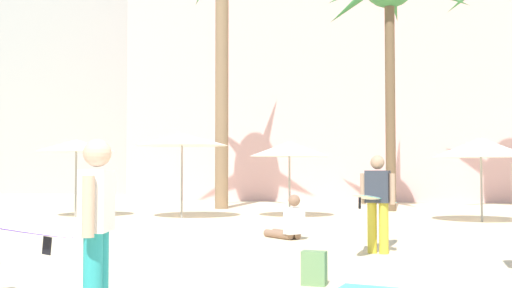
{
  "coord_description": "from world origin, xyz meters",
  "views": [
    {
      "loc": [
        0.69,
        -4.96,
        1.44
      ],
      "look_at": [
        -0.97,
        5.77,
        1.87
      ],
      "focal_mm": 43.39,
      "sensor_mm": 36.0,
      "label": 1
    }
  ],
  "objects_px": {
    "person_near_left": "(289,223)",
    "cafe_umbrella_0": "(481,147)",
    "cafe_umbrella_4": "(182,139)",
    "backpack": "(314,269)",
    "person_mid_center": "(97,228)",
    "cafe_umbrella_3": "(289,149)",
    "person_near_right": "(377,199)",
    "cafe_umbrella_1": "(76,146)"
  },
  "relations": [
    {
      "from": "cafe_umbrella_3",
      "to": "person_near_left",
      "type": "relative_size",
      "value": 2.6
    },
    {
      "from": "cafe_umbrella_4",
      "to": "backpack",
      "type": "height_order",
      "value": "cafe_umbrella_4"
    },
    {
      "from": "backpack",
      "to": "cafe_umbrella_4",
      "type": "bearing_deg",
      "value": 33.49
    },
    {
      "from": "cafe_umbrella_1",
      "to": "person_near_left",
      "type": "height_order",
      "value": "cafe_umbrella_1"
    },
    {
      "from": "backpack",
      "to": "person_near_left",
      "type": "height_order",
      "value": "person_near_left"
    },
    {
      "from": "backpack",
      "to": "person_mid_center",
      "type": "relative_size",
      "value": 0.25
    },
    {
      "from": "person_near_right",
      "to": "person_mid_center",
      "type": "xyz_separation_m",
      "value": [
        -2.59,
        -5.84,
        0.02
      ]
    },
    {
      "from": "cafe_umbrella_4",
      "to": "backpack",
      "type": "distance_m",
      "value": 10.96
    },
    {
      "from": "cafe_umbrella_3",
      "to": "cafe_umbrella_0",
      "type": "bearing_deg",
      "value": -9.81
    },
    {
      "from": "cafe_umbrella_0",
      "to": "cafe_umbrella_4",
      "type": "distance_m",
      "value": 8.37
    },
    {
      "from": "cafe_umbrella_0",
      "to": "person_near_right",
      "type": "distance_m",
      "value": 7.32
    },
    {
      "from": "person_near_right",
      "to": "person_mid_center",
      "type": "height_order",
      "value": "person_mid_center"
    },
    {
      "from": "person_near_left",
      "to": "person_near_right",
      "type": "bearing_deg",
      "value": 179.07
    },
    {
      "from": "backpack",
      "to": "person_near_left",
      "type": "distance_m",
      "value": 4.98
    },
    {
      "from": "cafe_umbrella_0",
      "to": "person_near_left",
      "type": "relative_size",
      "value": 2.79
    },
    {
      "from": "backpack",
      "to": "person_mid_center",
      "type": "bearing_deg",
      "value": 157.01
    },
    {
      "from": "cafe_umbrella_4",
      "to": "person_near_left",
      "type": "distance_m",
      "value": 6.4
    },
    {
      "from": "cafe_umbrella_0",
      "to": "person_near_right",
      "type": "bearing_deg",
      "value": -114.77
    },
    {
      "from": "cafe_umbrella_1",
      "to": "cafe_umbrella_4",
      "type": "distance_m",
      "value": 3.24
    },
    {
      "from": "person_mid_center",
      "to": "person_near_left",
      "type": "bearing_deg",
      "value": -104.38
    },
    {
      "from": "cafe_umbrella_4",
      "to": "person_near_left",
      "type": "xyz_separation_m",
      "value": [
        3.63,
        -4.89,
        -1.97
      ]
    },
    {
      "from": "person_near_left",
      "to": "cafe_umbrella_0",
      "type": "bearing_deg",
      "value": -89.37
    },
    {
      "from": "person_near_right",
      "to": "person_near_left",
      "type": "relative_size",
      "value": 3.08
    },
    {
      "from": "person_near_right",
      "to": "cafe_umbrella_4",
      "type": "bearing_deg",
      "value": 54.96
    },
    {
      "from": "backpack",
      "to": "person_mid_center",
      "type": "xyz_separation_m",
      "value": [
        -1.69,
        -2.69,
        0.73
      ]
    },
    {
      "from": "cafe_umbrella_0",
      "to": "person_mid_center",
      "type": "xyz_separation_m",
      "value": [
        -5.62,
        -12.4,
        -1.08
      ]
    },
    {
      "from": "cafe_umbrella_4",
      "to": "person_mid_center",
      "type": "relative_size",
      "value": 1.6
    },
    {
      "from": "cafe_umbrella_1",
      "to": "backpack",
      "type": "relative_size",
      "value": 5.63
    },
    {
      "from": "cafe_umbrella_3",
      "to": "backpack",
      "type": "distance_m",
      "value": 10.87
    },
    {
      "from": "person_mid_center",
      "to": "cafe_umbrella_3",
      "type": "bearing_deg",
      "value": -99.13
    },
    {
      "from": "cafe_umbrella_1",
      "to": "cafe_umbrella_4",
      "type": "relative_size",
      "value": 0.87
    },
    {
      "from": "cafe_umbrella_3",
      "to": "cafe_umbrella_4",
      "type": "distance_m",
      "value": 3.19
    },
    {
      "from": "cafe_umbrella_1",
      "to": "person_mid_center",
      "type": "height_order",
      "value": "cafe_umbrella_1"
    },
    {
      "from": "cafe_umbrella_4",
      "to": "person_near_left",
      "type": "height_order",
      "value": "cafe_umbrella_4"
    },
    {
      "from": "backpack",
      "to": "person_near_right",
      "type": "distance_m",
      "value": 3.34
    },
    {
      "from": "cafe_umbrella_3",
      "to": "backpack",
      "type": "bearing_deg",
      "value": -82.71
    },
    {
      "from": "cafe_umbrella_4",
      "to": "cafe_umbrella_1",
      "type": "bearing_deg",
      "value": -178.25
    },
    {
      "from": "cafe_umbrella_1",
      "to": "person_near_left",
      "type": "relative_size",
      "value": 2.58
    },
    {
      "from": "cafe_umbrella_1",
      "to": "person_near_right",
      "type": "xyz_separation_m",
      "value": [
        8.57,
        -6.56,
        -1.22
      ]
    },
    {
      "from": "cafe_umbrella_4",
      "to": "person_mid_center",
      "type": "xyz_separation_m",
      "value": [
        2.74,
        -12.5,
        -1.36
      ]
    },
    {
      "from": "person_near_right",
      "to": "person_near_left",
      "type": "bearing_deg",
      "value": 60.08
    },
    {
      "from": "cafe_umbrella_1",
      "to": "backpack",
      "type": "xyz_separation_m",
      "value": [
        7.67,
        -9.7,
        -1.92
      ]
    }
  ]
}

